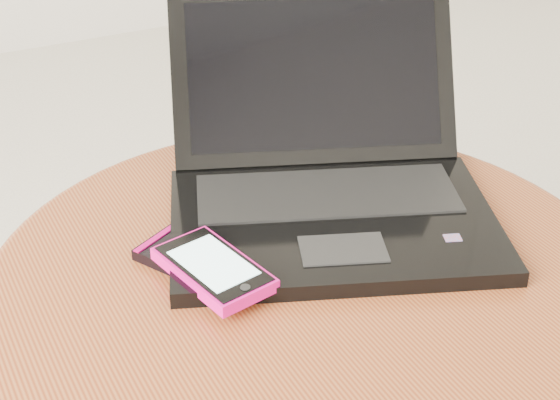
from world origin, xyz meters
TOP-DOWN VIEW (x-y plane):
  - table at (-0.03, -0.00)m, footprint 0.61×0.61m
  - laptop at (0.04, 0.09)m, footprint 0.41×0.42m
  - phone_black at (-0.11, 0.05)m, footprint 0.12×0.14m
  - phone_pink at (-0.12, 0.02)m, footprint 0.08×0.12m

SIDE VIEW (x-z plane):
  - table at x=-0.03m, z-range 0.14..0.62m
  - phone_black at x=-0.11m, z-range 0.49..0.50m
  - phone_pink at x=-0.12m, z-range 0.50..0.51m
  - laptop at x=0.04m, z-range 0.43..0.61m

